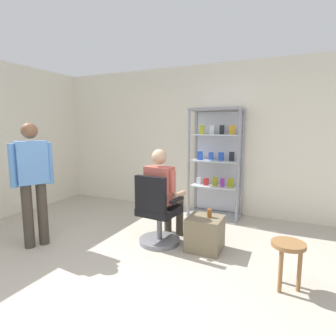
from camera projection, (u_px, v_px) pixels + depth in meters
ground_plane at (101, 292)px, 2.62m from camera, size 7.20×7.20×0.00m
back_wall at (199, 140)px, 5.14m from camera, size 6.00×0.10×2.70m
display_cabinet_main at (216, 162)px, 4.81m from camera, size 0.90×0.45×1.90m
office_chair at (157, 216)px, 3.65m from camera, size 0.59×0.56×0.96m
seated_shopkeeper at (163, 191)px, 3.74m from camera, size 0.52×0.59×1.29m
storage_crate at (205, 233)px, 3.51m from camera, size 0.43×0.42×0.43m
tea_glass at (209, 213)px, 3.47m from camera, size 0.06×0.06×0.11m
standing_customer at (33, 177)px, 3.53m from camera, size 0.36×0.47×1.63m
wooden_stool at (288, 252)px, 2.63m from camera, size 0.32×0.32×0.47m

